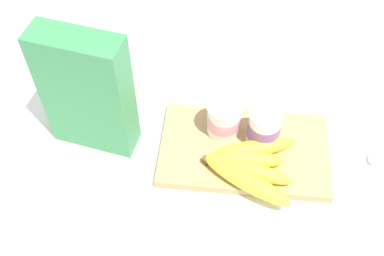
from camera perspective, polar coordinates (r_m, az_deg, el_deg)
ground_plane at (r=1.00m, az=6.30°, el=-2.98°), size 2.40×2.40×0.00m
cutting_board at (r=0.99m, az=6.35°, el=-2.65°), size 0.35×0.21×0.02m
cereal_box at (r=0.93m, az=-12.60°, el=4.16°), size 0.18×0.10×0.28m
yogurt_cup_front at (r=0.97m, az=3.88°, el=1.18°), size 0.07×0.07×0.08m
yogurt_cup_back at (r=0.96m, az=8.71°, el=0.02°), size 0.07×0.07×0.09m
banana_bunch at (r=0.94m, az=6.79°, el=-4.49°), size 0.19×0.19×0.04m
spoon at (r=1.03m, az=20.84°, el=-4.59°), size 0.06×0.13×0.01m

